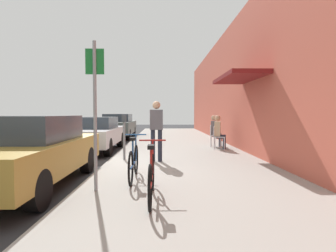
% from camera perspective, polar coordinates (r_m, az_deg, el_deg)
% --- Properties ---
extents(ground_plane, '(60.00, 60.00, 0.00)m').
position_cam_1_polar(ground_plane, '(7.60, -13.22, -8.65)').
color(ground_plane, '#2D2D30').
extents(sidewalk_slab, '(4.50, 32.00, 0.12)m').
position_cam_1_polar(sidewalk_slab, '(9.43, 2.98, -6.05)').
color(sidewalk_slab, '#9E9B93').
rests_on(sidewalk_slab, ground_plane).
extents(building_facade, '(1.40, 32.00, 5.32)m').
position_cam_1_polar(building_facade, '(9.86, 17.23, 9.36)').
color(building_facade, '#BC5442').
rests_on(building_facade, ground_plane).
extents(parked_car_0, '(1.80, 4.40, 1.43)m').
position_cam_1_polar(parked_car_0, '(6.18, -26.84, -4.54)').
color(parked_car_0, '#A58433').
rests_on(parked_car_0, ground_plane).
extents(parked_car_1, '(1.80, 4.40, 1.34)m').
position_cam_1_polar(parked_car_1, '(11.24, -14.92, -1.43)').
color(parked_car_1, '#B7B7BC').
rests_on(parked_car_1, ground_plane).
extents(parked_car_2, '(1.80, 4.40, 1.45)m').
position_cam_1_polar(parked_car_2, '(16.85, -10.31, 0.08)').
color(parked_car_2, '#47514C').
rests_on(parked_car_2, ground_plane).
extents(parking_meter, '(0.12, 0.10, 1.32)m').
position_cam_1_polar(parking_meter, '(8.19, -9.04, -1.55)').
color(parking_meter, slate).
rests_on(parking_meter, sidewalk_slab).
extents(street_sign, '(0.32, 0.06, 2.60)m').
position_cam_1_polar(street_sign, '(4.96, -14.84, 4.45)').
color(street_sign, gray).
rests_on(street_sign, sidewalk_slab).
extents(bicycle_0, '(0.46, 1.71, 0.90)m').
position_cam_1_polar(bicycle_0, '(4.40, -3.42, -10.44)').
color(bicycle_0, black).
rests_on(bicycle_0, sidewalk_slab).
extents(bicycle_1, '(0.46, 1.71, 0.90)m').
position_cam_1_polar(bicycle_1, '(5.72, -7.10, -7.41)').
color(bicycle_1, black).
rests_on(bicycle_1, sidewalk_slab).
extents(cafe_chair_0, '(0.54, 0.54, 0.87)m').
position_cam_1_polar(cafe_chair_0, '(10.81, 10.18, -1.98)').
color(cafe_chair_0, silver).
rests_on(cafe_chair_0, sidewalk_slab).
extents(seated_patron_0, '(0.50, 0.45, 1.29)m').
position_cam_1_polar(seated_patron_0, '(10.79, 10.50, -0.96)').
color(seated_patron_0, '#232838').
rests_on(seated_patron_0, sidewalk_slab).
extents(cafe_chair_1, '(0.52, 0.52, 0.87)m').
position_cam_1_polar(cafe_chair_1, '(11.56, 9.42, -1.68)').
color(cafe_chair_1, silver).
rests_on(cafe_chair_1, sidewalk_slab).
extents(seated_patron_1, '(0.48, 0.43, 1.29)m').
position_cam_1_polar(seated_patron_1, '(11.55, 9.72, -0.73)').
color(seated_patron_1, '#232838').
rests_on(seated_patron_1, sidewalk_slab).
extents(pedestrian_standing, '(0.36, 0.22, 1.70)m').
position_cam_1_polar(pedestrian_standing, '(7.75, -2.41, -0.03)').
color(pedestrian_standing, '#232838').
rests_on(pedestrian_standing, sidewalk_slab).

